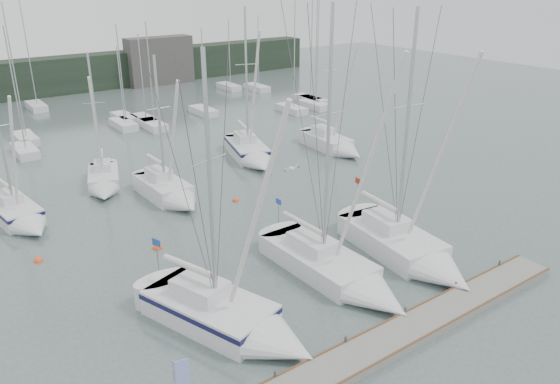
{
  "coord_description": "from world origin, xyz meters",
  "views": [
    {
      "loc": [
        -16.58,
        -19.03,
        16.33
      ],
      "look_at": [
        0.81,
        5.0,
        4.21
      ],
      "focal_mm": 35.0,
      "sensor_mm": 36.0,
      "label": 1
    }
  ],
  "objects_px": {
    "sailboat_mid_a": "(20,217)",
    "sailboat_near_right": "(414,254)",
    "sailboat_near_center": "(345,277)",
    "sailboat_mid_c": "(171,194)",
    "sailboat_mid_b": "(104,183)",
    "buoy_b": "(236,201)",
    "sailboat_mid_e": "(336,146)",
    "sailboat_mid_d": "(251,154)",
    "buoy_a": "(157,248)",
    "buoy_c": "(38,261)",
    "sailboat_near_left": "(237,322)"
  },
  "relations": [
    {
      "from": "sailboat_near_center",
      "to": "buoy_a",
      "type": "distance_m",
      "value": 12.2
    },
    {
      "from": "sailboat_mid_a",
      "to": "sailboat_mid_e",
      "type": "xyz_separation_m",
      "value": [
        28.37,
        -0.44,
        0.01
      ]
    },
    {
      "from": "sailboat_mid_a",
      "to": "sailboat_near_right",
      "type": "bearing_deg",
      "value": -55.37
    },
    {
      "from": "sailboat_mid_a",
      "to": "sailboat_mid_c",
      "type": "xyz_separation_m",
      "value": [
        10.18,
        -2.43,
        0.04
      ]
    },
    {
      "from": "buoy_b",
      "to": "buoy_c",
      "type": "xyz_separation_m",
      "value": [
        -14.54,
        -0.93,
        0.0
      ]
    },
    {
      "from": "sailboat_mid_b",
      "to": "buoy_a",
      "type": "bearing_deg",
      "value": -74.56
    },
    {
      "from": "sailboat_near_left",
      "to": "buoy_b",
      "type": "bearing_deg",
      "value": 40.16
    },
    {
      "from": "sailboat_mid_b",
      "to": "sailboat_mid_d",
      "type": "relative_size",
      "value": 0.79
    },
    {
      "from": "sailboat_near_center",
      "to": "sailboat_mid_a",
      "type": "height_order",
      "value": "sailboat_near_center"
    },
    {
      "from": "sailboat_mid_d",
      "to": "sailboat_mid_e",
      "type": "height_order",
      "value": "sailboat_mid_d"
    },
    {
      "from": "buoy_a",
      "to": "sailboat_near_left",
      "type": "bearing_deg",
      "value": -92.67
    },
    {
      "from": "sailboat_near_center",
      "to": "sailboat_mid_d",
      "type": "xyz_separation_m",
      "value": [
        7.5,
        20.99,
        0.11
      ]
    },
    {
      "from": "buoy_b",
      "to": "sailboat_near_right",
      "type": "bearing_deg",
      "value": -75.94
    },
    {
      "from": "sailboat_near_left",
      "to": "sailboat_mid_e",
      "type": "distance_m",
      "value": 29.47
    },
    {
      "from": "sailboat_near_center",
      "to": "sailboat_mid_e",
      "type": "distance_m",
      "value": 24.22
    },
    {
      "from": "buoy_c",
      "to": "sailboat_mid_d",
      "type": "bearing_deg",
      "value": 21.36
    },
    {
      "from": "sailboat_near_left",
      "to": "buoy_c",
      "type": "bearing_deg",
      "value": 96.02
    },
    {
      "from": "sailboat_mid_d",
      "to": "buoy_a",
      "type": "bearing_deg",
      "value": -126.01
    },
    {
      "from": "sailboat_near_right",
      "to": "sailboat_mid_c",
      "type": "relative_size",
      "value": 1.35
    },
    {
      "from": "sailboat_mid_c",
      "to": "sailboat_mid_e",
      "type": "relative_size",
      "value": 0.91
    },
    {
      "from": "sailboat_near_right",
      "to": "sailboat_mid_c",
      "type": "xyz_separation_m",
      "value": [
        -7.61,
        17.15,
        0.0
      ]
    },
    {
      "from": "sailboat_near_right",
      "to": "sailboat_mid_c",
      "type": "distance_m",
      "value": 18.77
    },
    {
      "from": "sailboat_near_left",
      "to": "sailboat_mid_c",
      "type": "height_order",
      "value": "sailboat_near_left"
    },
    {
      "from": "sailboat_near_left",
      "to": "sailboat_mid_d",
      "type": "height_order",
      "value": "sailboat_mid_d"
    },
    {
      "from": "sailboat_near_left",
      "to": "sailboat_near_center",
      "type": "xyz_separation_m",
      "value": [
        7.14,
        0.22,
        -0.1
      ]
    },
    {
      "from": "sailboat_mid_e",
      "to": "buoy_a",
      "type": "distance_m",
      "value": 23.75
    },
    {
      "from": "sailboat_near_center",
      "to": "sailboat_mid_b",
      "type": "bearing_deg",
      "value": 103.97
    },
    {
      "from": "sailboat_mid_b",
      "to": "sailboat_mid_e",
      "type": "xyz_separation_m",
      "value": [
        21.51,
        -3.4,
        0.07
      ]
    },
    {
      "from": "sailboat_mid_b",
      "to": "sailboat_mid_c",
      "type": "height_order",
      "value": "sailboat_mid_c"
    },
    {
      "from": "sailboat_near_center",
      "to": "buoy_b",
      "type": "xyz_separation_m",
      "value": [
        1.37,
        13.84,
        -0.56
      ]
    },
    {
      "from": "buoy_a",
      "to": "buoy_c",
      "type": "distance_m",
      "value": 7.05
    },
    {
      "from": "sailboat_mid_d",
      "to": "buoy_a",
      "type": "height_order",
      "value": "sailboat_mid_d"
    },
    {
      "from": "sailboat_mid_b",
      "to": "buoy_c",
      "type": "distance_m",
      "value": 11.59
    },
    {
      "from": "sailboat_mid_d",
      "to": "buoy_b",
      "type": "bearing_deg",
      "value": -113.89
    },
    {
      "from": "sailboat_near_right",
      "to": "sailboat_mid_e",
      "type": "bearing_deg",
      "value": 67.75
    },
    {
      "from": "sailboat_near_center",
      "to": "buoy_b",
      "type": "height_order",
      "value": "sailboat_near_center"
    },
    {
      "from": "sailboat_near_center",
      "to": "sailboat_mid_b",
      "type": "distance_m",
      "value": 22.73
    },
    {
      "from": "sailboat_mid_b",
      "to": "sailboat_mid_e",
      "type": "height_order",
      "value": "sailboat_mid_e"
    },
    {
      "from": "sailboat_mid_c",
      "to": "buoy_a",
      "type": "bearing_deg",
      "value": -123.88
    },
    {
      "from": "sailboat_near_center",
      "to": "buoy_b",
      "type": "bearing_deg",
      "value": 83.18
    },
    {
      "from": "sailboat_mid_e",
      "to": "buoy_a",
      "type": "bearing_deg",
      "value": -155.45
    },
    {
      "from": "sailboat_near_center",
      "to": "sailboat_mid_c",
      "type": "relative_size",
      "value": 1.38
    },
    {
      "from": "buoy_b",
      "to": "sailboat_mid_e",
      "type": "bearing_deg",
      "value": 18.33
    },
    {
      "from": "sailboat_near_center",
      "to": "buoy_c",
      "type": "xyz_separation_m",
      "value": [
        -13.17,
        12.91,
        -0.56
      ]
    },
    {
      "from": "sailboat_mid_c",
      "to": "sailboat_mid_e",
      "type": "distance_m",
      "value": 18.31
    },
    {
      "from": "sailboat_near_left",
      "to": "buoy_b",
      "type": "distance_m",
      "value": 16.45
    },
    {
      "from": "buoy_a",
      "to": "buoy_c",
      "type": "bearing_deg",
      "value": 157.52
    },
    {
      "from": "sailboat_near_left",
      "to": "sailboat_mid_e",
      "type": "bearing_deg",
      "value": 20.91
    },
    {
      "from": "sailboat_mid_b",
      "to": "sailboat_near_center",
      "type": "bearing_deg",
      "value": -55.91
    },
    {
      "from": "sailboat_mid_b",
      "to": "buoy_b",
      "type": "xyz_separation_m",
      "value": [
        7.3,
        -8.1,
        -0.54
      ]
    }
  ]
}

